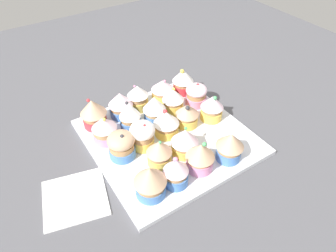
# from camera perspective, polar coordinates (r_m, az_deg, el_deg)

# --- Properties ---
(ground_plane) EXTENTS (1.80, 1.80, 0.03)m
(ground_plane) POSITION_cam_1_polar(r_m,az_deg,el_deg) (0.77, -0.00, -3.16)
(ground_plane) COLOR #4C4C51
(baking_tray) EXTENTS (0.37, 0.37, 0.01)m
(baking_tray) POSITION_cam_1_polar(r_m,az_deg,el_deg) (0.76, -0.00, -2.03)
(baking_tray) COLOR silver
(baking_tray) RESTS_ON ground_plane
(cupcake_0) EXTENTS (0.07, 0.07, 0.08)m
(cupcake_0) POSITION_cam_1_polar(r_m,az_deg,el_deg) (0.61, -3.40, -10.26)
(cupcake_0) COLOR #477AC6
(cupcake_0) RESTS_ON baking_tray
(cupcake_1) EXTENTS (0.05, 0.05, 0.07)m
(cupcake_1) POSITION_cam_1_polar(r_m,az_deg,el_deg) (0.63, 1.49, -8.62)
(cupcake_1) COLOR #477AC6
(cupcake_1) RESTS_ON baking_tray
(cupcake_2) EXTENTS (0.06, 0.06, 0.08)m
(cupcake_2) POSITION_cam_1_polar(r_m,az_deg,el_deg) (0.66, 6.37, -5.55)
(cupcake_2) COLOR pink
(cupcake_2) RESTS_ON baking_tray
(cupcake_3) EXTENTS (0.06, 0.06, 0.07)m
(cupcake_3) POSITION_cam_1_polar(r_m,az_deg,el_deg) (0.69, 11.60, -3.68)
(cupcake_3) COLOR #477AC6
(cupcake_3) RESTS_ON baking_tray
(cupcake_4) EXTENTS (0.06, 0.06, 0.07)m
(cupcake_4) POSITION_cam_1_polar(r_m,az_deg,el_deg) (0.66, -1.68, -4.95)
(cupcake_4) COLOR #EFC651
(cupcake_4) RESTS_ON baking_tray
(cupcake_5) EXTENTS (0.06, 0.06, 0.07)m
(cupcake_5) POSITION_cam_1_polar(r_m,az_deg,el_deg) (0.69, 3.45, -2.73)
(cupcake_5) COLOR #EFC651
(cupcake_5) RESTS_ON baking_tray
(cupcake_6) EXTENTS (0.06, 0.06, 0.07)m
(cupcake_6) POSITION_cam_1_polar(r_m,az_deg,el_deg) (0.69, -8.66, -3.72)
(cupcake_6) COLOR #477AC6
(cupcake_6) RESTS_ON baking_tray
(cupcake_7) EXTENTS (0.06, 0.06, 0.07)m
(cupcake_7) POSITION_cam_1_polar(r_m,az_deg,el_deg) (0.70, -4.62, -1.86)
(cupcake_7) COLOR #EFC651
(cupcake_7) RESTS_ON baking_tray
(cupcake_8) EXTENTS (0.06, 0.06, 0.07)m
(cupcake_8) POSITION_cam_1_polar(r_m,az_deg,el_deg) (0.73, -0.24, 0.67)
(cupcake_8) COLOR #EFC651
(cupcake_8) RESTS_ON baking_tray
(cupcake_9) EXTENTS (0.06, 0.06, 0.07)m
(cupcake_9) POSITION_cam_1_polar(r_m,az_deg,el_deg) (0.76, 3.64, 2.19)
(cupcake_9) COLOR #EFC651
(cupcake_9) RESTS_ON baking_tray
(cupcake_10) EXTENTS (0.06, 0.06, 0.07)m
(cupcake_10) POSITION_cam_1_polar(r_m,az_deg,el_deg) (0.79, 8.31, 3.53)
(cupcake_10) COLOR #EFC651
(cupcake_10) RESTS_ON baking_tray
(cupcake_11) EXTENTS (0.06, 0.06, 0.07)m
(cupcake_11) POSITION_cam_1_polar(r_m,az_deg,el_deg) (0.73, -11.91, -0.57)
(cupcake_11) COLOR pink
(cupcake_11) RESTS_ON baking_tray
(cupcake_12) EXTENTS (0.05, 0.05, 0.08)m
(cupcake_12) POSITION_cam_1_polar(r_m,az_deg,el_deg) (0.75, -7.20, 1.90)
(cupcake_12) COLOR #477AC6
(cupcake_12) RESTS_ON baking_tray
(cupcake_13) EXTENTS (0.06, 0.06, 0.08)m
(cupcake_13) POSITION_cam_1_polar(r_m,az_deg,el_deg) (0.77, -2.75, 3.17)
(cupcake_13) COLOR #477AC6
(cupcake_13) RESTS_ON baking_tray
(cupcake_14) EXTENTS (0.06, 0.06, 0.07)m
(cupcake_14) POSITION_cam_1_polar(r_m,az_deg,el_deg) (0.80, 0.96, 4.93)
(cupcake_14) COLOR #EFC651
(cupcake_14) RESTS_ON baking_tray
(cupcake_15) EXTENTS (0.06, 0.06, 0.06)m
(cupcake_15) POSITION_cam_1_polar(r_m,az_deg,el_deg) (0.84, 5.36, 5.94)
(cupcake_15) COLOR pink
(cupcake_15) RESTS_ON baking_tray
(cupcake_16) EXTENTS (0.07, 0.07, 0.08)m
(cupcake_16) POSITION_cam_1_polar(r_m,az_deg,el_deg) (0.78, -13.92, 2.52)
(cupcake_16) COLOR #D1333D
(cupcake_16) RESTS_ON baking_tray
(cupcake_17) EXTENTS (0.06, 0.06, 0.07)m
(cupcake_17) POSITION_cam_1_polar(r_m,az_deg,el_deg) (0.80, -8.93, 4.13)
(cupcake_17) COLOR #477AC6
(cupcake_17) RESTS_ON baking_tray
(cupcake_18) EXTENTS (0.06, 0.06, 0.07)m
(cupcake_18) POSITION_cam_1_polar(r_m,az_deg,el_deg) (0.82, -5.71, 5.51)
(cupcake_18) COLOR #EFC651
(cupcake_18) RESTS_ON baking_tray
(cupcake_19) EXTENTS (0.06, 0.06, 0.07)m
(cupcake_19) POSITION_cam_1_polar(r_m,az_deg,el_deg) (0.85, -1.01, 6.80)
(cupcake_19) COLOR #EFC651
(cupcake_19) RESTS_ON baking_tray
(cupcake_20) EXTENTS (0.06, 0.06, 0.08)m
(cupcake_20) POSITION_cam_1_polar(r_m,az_deg,el_deg) (0.88, 2.84, 8.59)
(cupcake_20) COLOR #D1333D
(cupcake_20) RESTS_ON baking_tray
(napkin) EXTENTS (0.16, 0.15, 0.01)m
(napkin) POSITION_cam_1_polar(r_m,az_deg,el_deg) (0.67, -17.20, -12.76)
(napkin) COLOR white
(napkin) RESTS_ON ground_plane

